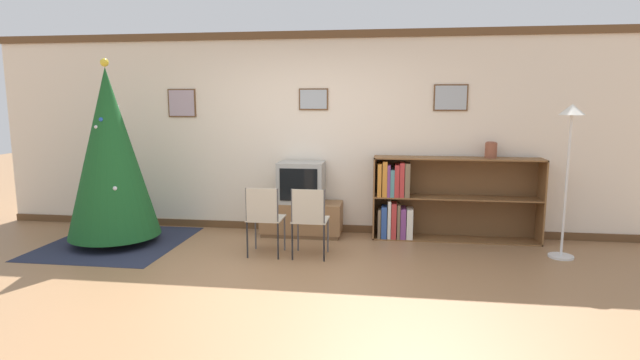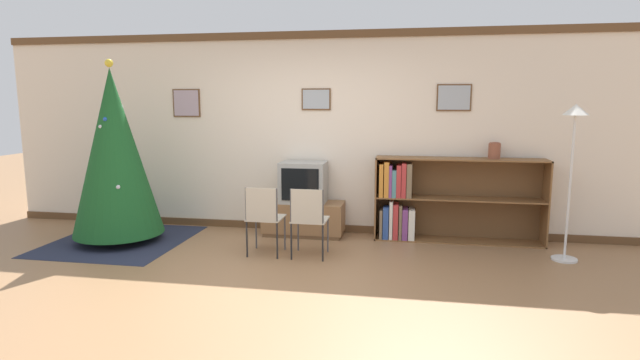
# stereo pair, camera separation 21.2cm
# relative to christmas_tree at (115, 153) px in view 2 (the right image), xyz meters

# --- Properties ---
(ground_plane) EXTENTS (24.00, 24.00, 0.00)m
(ground_plane) POSITION_rel_christmas_tree_xyz_m (2.35, -1.14, -1.15)
(ground_plane) COLOR #936B47
(wall_back) EXTENTS (9.01, 0.11, 2.70)m
(wall_back) POSITION_rel_christmas_tree_xyz_m (2.35, 1.00, 0.21)
(wall_back) COLOR silver
(wall_back) RESTS_ON ground_plane
(area_rug) EXTENTS (1.65, 1.78, 0.01)m
(area_rug) POSITION_rel_christmas_tree_xyz_m (0.00, 0.00, -1.14)
(area_rug) COLOR #23283D
(area_rug) RESTS_ON ground_plane
(christmas_tree) EXTENTS (1.11, 1.11, 2.29)m
(christmas_tree) POSITION_rel_christmas_tree_xyz_m (0.00, 0.00, 0.00)
(christmas_tree) COLOR maroon
(christmas_tree) RESTS_ON area_rug
(tv_console) EXTENTS (1.07, 0.45, 0.45)m
(tv_console) POSITION_rel_christmas_tree_xyz_m (2.27, 0.71, -0.92)
(tv_console) COLOR brown
(tv_console) RESTS_ON ground_plane
(television) EXTENTS (0.60, 0.44, 0.54)m
(television) POSITION_rel_christmas_tree_xyz_m (2.27, 0.71, -0.42)
(television) COLOR #9E9E99
(television) RESTS_ON tv_console
(folding_chair_left) EXTENTS (0.40, 0.40, 0.82)m
(folding_chair_left) POSITION_rel_christmas_tree_xyz_m (2.01, -0.26, -0.67)
(folding_chair_left) COLOR #BCB29E
(folding_chair_left) RESTS_ON ground_plane
(folding_chair_right) EXTENTS (0.40, 0.40, 0.82)m
(folding_chair_right) POSITION_rel_christmas_tree_xyz_m (2.54, -0.26, -0.67)
(folding_chair_right) COLOR #BCB29E
(folding_chair_right) RESTS_ON ground_plane
(bookshelf) EXTENTS (2.11, 0.36, 1.08)m
(bookshelf) POSITION_rel_christmas_tree_xyz_m (3.89, 0.77, -0.63)
(bookshelf) COLOR brown
(bookshelf) RESTS_ON ground_plane
(vase) EXTENTS (0.15, 0.15, 0.21)m
(vase) POSITION_rel_christmas_tree_xyz_m (4.69, 0.79, 0.03)
(vase) COLOR brown
(vase) RESTS_ON bookshelf
(standing_lamp) EXTENTS (0.28, 0.28, 1.76)m
(standing_lamp) POSITION_rel_christmas_tree_xyz_m (5.41, 0.16, 0.20)
(standing_lamp) COLOR silver
(standing_lamp) RESTS_ON ground_plane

